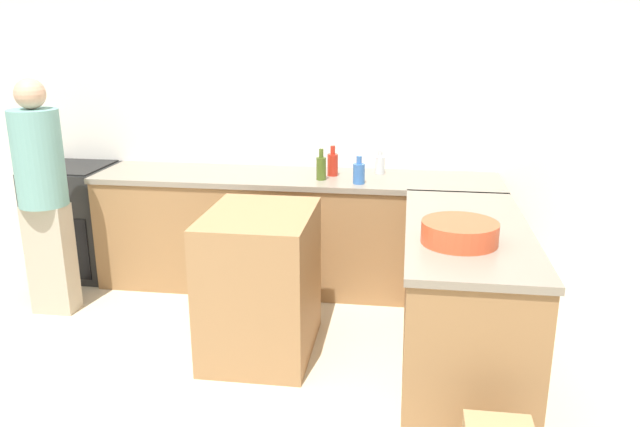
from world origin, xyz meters
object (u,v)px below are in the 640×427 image
at_px(range_oven, 77,220).
at_px(hot_sauce_bottle, 333,164).
at_px(island_table, 261,283).
at_px(vinegar_bottle_clear, 380,164).
at_px(person_by_range, 43,190).
at_px(olive_oil_bottle, 321,168).
at_px(mixing_bowl, 460,232).
at_px(water_bottle_blue, 359,173).

xyz_separation_m(range_oven, hot_sauce_bottle, (2.11, 0.02, 0.53)).
bearing_deg(island_table, vinegar_bottle_clear, 61.41).
bearing_deg(person_by_range, olive_oil_bottle, 18.10).
xyz_separation_m(mixing_bowl, water_bottle_blue, (-0.62, 1.21, 0.02)).
xyz_separation_m(island_table, vinegar_bottle_clear, (0.66, 1.21, 0.51)).
distance_m(island_table, vinegar_bottle_clear, 1.47).
bearing_deg(range_oven, olive_oil_bottle, -3.55).
xyz_separation_m(mixing_bowl, person_by_range, (-2.74, 0.69, -0.05)).
xyz_separation_m(hot_sauce_bottle, water_bottle_blue, (0.22, -0.22, -0.01)).
height_order(olive_oil_bottle, water_bottle_blue, olive_oil_bottle).
relative_size(island_table, vinegar_bottle_clear, 4.95).
bearing_deg(island_table, mixing_bowl, -16.41).
relative_size(mixing_bowl, water_bottle_blue, 1.99).
bearing_deg(water_bottle_blue, vinegar_bottle_clear, 68.21).
bearing_deg(person_by_range, vinegar_bottle_clear, 20.82).
relative_size(olive_oil_bottle, hot_sauce_bottle, 1.01).
bearing_deg(vinegar_bottle_clear, hot_sauce_bottle, -162.31).
bearing_deg(person_by_range, mixing_bowl, -14.07).
height_order(island_table, person_by_range, person_by_range).
relative_size(mixing_bowl, olive_oil_bottle, 1.73).
relative_size(mixing_bowl, hot_sauce_bottle, 1.75).
relative_size(mixing_bowl, person_by_range, 0.24).
xyz_separation_m(olive_oil_bottle, person_by_range, (-1.84, -0.60, -0.08)).
xyz_separation_m(olive_oil_bottle, water_bottle_blue, (0.28, -0.08, -0.01)).
bearing_deg(range_oven, island_table, -30.90).
bearing_deg(mixing_bowl, vinegar_bottle_clear, 107.52).
bearing_deg(mixing_bowl, range_oven, 154.35).
bearing_deg(mixing_bowl, hot_sauce_bottle, 120.29).
xyz_separation_m(island_table, water_bottle_blue, (0.52, 0.87, 0.51)).
height_order(hot_sauce_bottle, person_by_range, person_by_range).
bearing_deg(vinegar_bottle_clear, water_bottle_blue, -111.79).
bearing_deg(hot_sauce_bottle, vinegar_bottle_clear, 17.69).
bearing_deg(island_table, range_oven, 149.10).
bearing_deg(olive_oil_bottle, person_by_range, -161.90).
relative_size(island_table, hot_sauce_bottle, 3.98).
bearing_deg(mixing_bowl, island_table, 163.59).
height_order(olive_oil_bottle, vinegar_bottle_clear, olive_oil_bottle).
relative_size(vinegar_bottle_clear, hot_sauce_bottle, 0.80).
distance_m(range_oven, island_table, 2.10).
relative_size(vinegar_bottle_clear, person_by_range, 0.11).
bearing_deg(mixing_bowl, water_bottle_blue, 117.18).
distance_m(range_oven, water_bottle_blue, 2.39).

